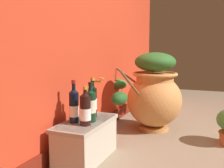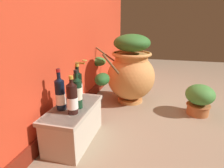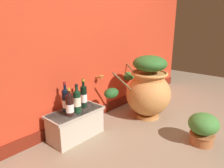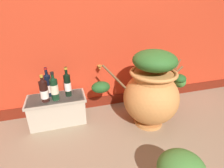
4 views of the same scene
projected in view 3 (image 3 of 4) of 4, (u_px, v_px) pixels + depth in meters
name	position (u px, v px, depth m)	size (l,w,h in m)	color
ground_plane	(172.00, 147.00, 2.05)	(7.00, 7.00, 0.00)	gray
back_wall	(89.00, 18.00, 2.45)	(4.40, 0.33, 2.60)	red
terracotta_urn	(148.00, 88.00, 2.65)	(1.15, 0.90, 0.84)	#D68E4C
stone_ledge	(76.00, 123.00, 2.20)	(0.62, 0.30, 0.31)	beige
wine_bottle_left	(66.00, 100.00, 2.12)	(0.08, 0.08, 0.33)	black
wine_bottle_middle	(84.00, 95.00, 2.23)	(0.07, 0.07, 0.33)	black
wine_bottle_right	(77.00, 100.00, 2.10)	(0.08, 0.08, 0.31)	black
wine_bottle_back	(70.00, 104.00, 2.02)	(0.08, 0.08, 0.29)	black
potted_shrub	(203.00, 127.00, 2.07)	(0.32, 0.30, 0.34)	#B26638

